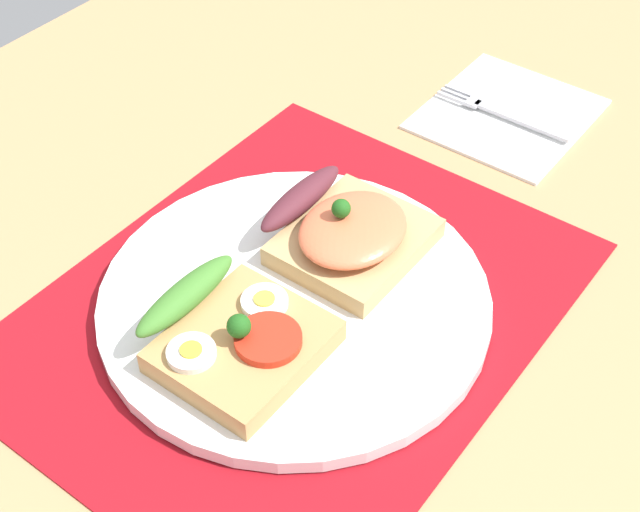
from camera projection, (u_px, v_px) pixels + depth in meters
ground_plane at (295, 324)px, 66.61cm from camera, size 120.00×90.00×3.20cm
placemat at (295, 307)px, 65.40cm from camera, size 39.87×31.53×0.30cm
plate at (295, 300)px, 64.91cm from camera, size 27.76×27.76×1.11cm
sandwich_egg_tomato at (235, 336)px, 60.01cm from camera, size 10.34×10.58×3.96cm
sandwich_salmon at (348, 232)px, 66.75cm from camera, size 10.67×10.57×4.95cm
napkin at (507, 113)px, 82.33cm from camera, size 14.93×13.39×0.60cm
fork at (499, 112)px, 81.64cm from camera, size 1.62×12.84×0.32cm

